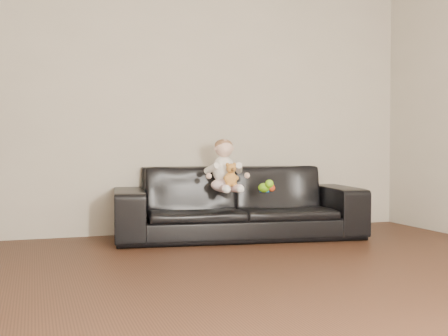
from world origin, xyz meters
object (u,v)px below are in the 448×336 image
object	(u,v)px
sofa	(237,202)
toy_blue_disc	(264,191)
teddy_bear	(231,175)
toy_rattle	(271,188)
toy_green	(264,188)
baby	(224,169)

from	to	relation	value
sofa	toy_blue_disc	world-z (taller)	sofa
sofa	teddy_bear	size ratio (longest dim) A/B	10.82
toy_rattle	toy_blue_disc	size ratio (longest dim) A/B	0.76
toy_blue_disc	toy_green	bearing A→B (deg)	-115.84
baby	teddy_bear	bearing A→B (deg)	-85.64
toy_blue_disc	teddy_bear	bearing A→B (deg)	-168.90
toy_rattle	teddy_bear	bearing A→B (deg)	-168.19
toy_green	teddy_bear	bearing A→B (deg)	-177.59
baby	teddy_bear	world-z (taller)	baby
sofa	toy_rattle	size ratio (longest dim) A/B	33.30
baby	toy_rattle	bearing A→B (deg)	-6.94
baby	teddy_bear	xyz separation A→B (m)	(0.01, -0.15, -0.05)
baby	teddy_bear	distance (m)	0.16
baby	toy_rattle	size ratio (longest dim) A/B	7.06
teddy_bear	toy_rattle	distance (m)	0.46
baby	toy_green	bearing A→B (deg)	-21.43
toy_green	toy_blue_disc	world-z (taller)	toy_green
sofa	toy_blue_disc	distance (m)	0.30
teddy_bear	toy_rattle	xyz separation A→B (m)	(0.43, 0.09, -0.13)
teddy_bear	toy_blue_disc	distance (m)	0.39
toy_rattle	baby	bearing A→B (deg)	172.61
sofa	baby	bearing A→B (deg)	-136.67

